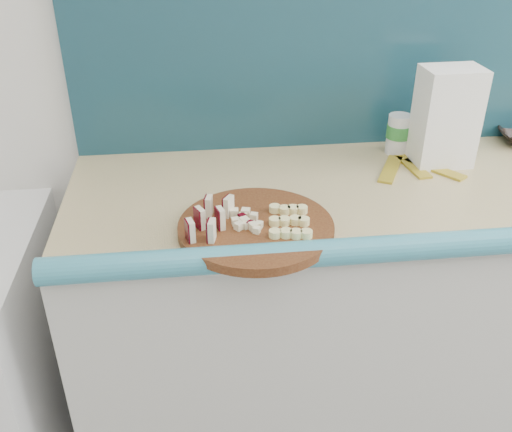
% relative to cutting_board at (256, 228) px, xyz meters
% --- Properties ---
extents(kitchen_counter, '(2.20, 0.63, 0.91)m').
position_rel_cutting_board_xyz_m(kitchen_counter, '(0.64, 0.20, -0.46)').
color(kitchen_counter, beige).
rests_on(kitchen_counter, ground).
extents(backsplash, '(2.20, 0.02, 0.50)m').
position_rel_cutting_board_xyz_m(backsplash, '(0.64, 0.49, 0.24)').
color(backsplash, teal).
rests_on(backsplash, kitchen_counter).
extents(cutting_board, '(0.39, 0.39, 0.02)m').
position_rel_cutting_board_xyz_m(cutting_board, '(0.00, 0.00, 0.00)').
color(cutting_board, '#421E0E').
rests_on(cutting_board, kitchen_counter).
extents(apple_wedges, '(0.11, 0.14, 0.05)m').
position_rel_cutting_board_xyz_m(apple_wedges, '(-0.10, -0.00, 0.04)').
color(apple_wedges, beige).
rests_on(apple_wedges, cutting_board).
extents(apple_chunks, '(0.06, 0.06, 0.02)m').
position_rel_cutting_board_xyz_m(apple_chunks, '(-0.02, 0.00, 0.02)').
color(apple_chunks, '#FEF8CB').
rests_on(apple_chunks, cutting_board).
extents(banana_slices, '(0.10, 0.14, 0.02)m').
position_rel_cutting_board_xyz_m(banana_slices, '(0.07, -0.01, 0.02)').
color(banana_slices, '#F8EF98').
rests_on(banana_slices, cutting_board).
extents(flour_bag, '(0.16, 0.12, 0.27)m').
position_rel_cutting_board_xyz_m(flour_bag, '(0.56, 0.31, 0.12)').
color(flour_bag, white).
rests_on(flour_bag, kitchen_counter).
extents(canister, '(0.07, 0.07, 0.11)m').
position_rel_cutting_board_xyz_m(canister, '(0.46, 0.39, 0.05)').
color(canister, silver).
rests_on(canister, kitchen_counter).
extents(banana_peel, '(0.25, 0.21, 0.01)m').
position_rel_cutting_board_xyz_m(banana_peel, '(0.47, 0.28, -0.01)').
color(banana_peel, gold).
rests_on(banana_peel, kitchen_counter).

